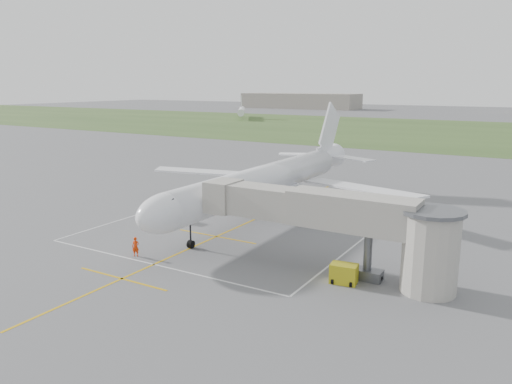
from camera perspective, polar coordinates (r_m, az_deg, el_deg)
The scene contains 11 objects.
ground at distance 62.72m, azimuth 0.72°, elevation -2.76°, with size 700.00×700.00×0.00m, color #4F4F52.
grass_strip at distance 185.72m, azimuth 21.31°, elevation 6.40°, with size 700.00×120.00×0.02m, color #364F22.
apron_markings at distance 57.94m, azimuth -2.16°, elevation -4.03°, with size 28.20×60.00×0.01m.
airliner at distance 62.37m, azimuth 1.08°, elevation 1.29°, with size 38.93×46.75×13.52m.
jet_bridge at distance 43.18m, azimuth 9.93°, elevation -3.38°, with size 23.40×5.00×7.20m.
gpu_unit at distance 42.59m, azimuth 10.00°, elevation -9.19°, with size 2.36×1.80×1.65m.
baggage_cart at distance 61.53m, azimuth -9.60°, elevation -2.40°, with size 2.57×1.72×1.69m.
ramp_worker_nose at distance 49.51m, azimuth -13.60°, elevation -6.10°, with size 0.69×0.45×1.90m, color red.
ramp_worker_wing at distance 64.34m, azimuth -2.78°, elevation -1.56°, with size 0.88×0.69×1.81m, color #FF4308.
distant_hangars at distance 321.27m, azimuth 22.65°, elevation 9.34°, with size 345.00×49.00×12.00m.
distant_aircraft at distance 225.56m, azimuth 24.24°, elevation 7.96°, with size 229.93×63.60×8.85m.
Camera 1 is at (30.20, -52.52, 16.23)m, focal length 35.00 mm.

